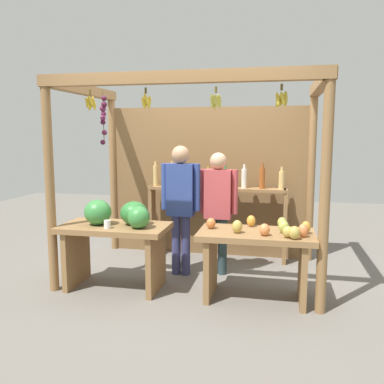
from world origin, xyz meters
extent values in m
plane|color=slate|center=(0.00, 0.00, 0.00)|extent=(12.00, 12.00, 0.00)
cylinder|color=olive|center=(-1.42, -0.86, 1.16)|extent=(0.10, 0.10, 2.32)
cylinder|color=olive|center=(1.42, -0.86, 1.16)|extent=(0.10, 0.10, 2.32)
cylinder|color=olive|center=(-1.42, 0.86, 1.16)|extent=(0.10, 0.10, 2.32)
cylinder|color=olive|center=(1.42, 0.86, 1.16)|extent=(0.10, 0.10, 2.32)
cube|color=olive|center=(0.00, -0.86, 2.26)|extent=(2.93, 0.12, 0.12)
cube|color=olive|center=(-1.42, 0.00, 2.26)|extent=(0.12, 1.83, 0.12)
cube|color=olive|center=(1.42, 0.00, 2.26)|extent=(0.12, 1.83, 0.12)
cube|color=brown|center=(0.00, 0.88, 1.05)|extent=(2.83, 0.04, 2.09)
cylinder|color=brown|center=(0.99, -0.80, 2.15)|extent=(0.02, 0.02, 0.06)
ellipsoid|color=gold|center=(1.03, -0.80, 2.05)|extent=(0.04, 0.06, 0.14)
ellipsoid|color=gold|center=(1.00, -0.76, 2.04)|extent=(0.08, 0.05, 0.14)
ellipsoid|color=gold|center=(0.96, -0.78, 2.03)|extent=(0.07, 0.08, 0.15)
ellipsoid|color=gold|center=(0.96, -0.82, 2.04)|extent=(0.06, 0.07, 0.15)
ellipsoid|color=gold|center=(1.00, -0.83, 2.04)|extent=(0.07, 0.05, 0.15)
cylinder|color=brown|center=(0.35, -0.70, 2.15)|extent=(0.02, 0.02, 0.06)
ellipsoid|color=#D1CC4C|center=(0.39, -0.70, 2.04)|extent=(0.04, 0.06, 0.13)
ellipsoid|color=#D1CC4C|center=(0.37, -0.69, 2.05)|extent=(0.07, 0.06, 0.14)
ellipsoid|color=#D1CC4C|center=(0.35, -0.68, 2.02)|extent=(0.06, 0.04, 0.13)
ellipsoid|color=#D1CC4C|center=(0.33, -0.69, 2.03)|extent=(0.06, 0.07, 0.14)
ellipsoid|color=#D1CC4C|center=(0.32, -0.72, 2.05)|extent=(0.06, 0.07, 0.14)
ellipsoid|color=#D1CC4C|center=(0.35, -0.73, 2.04)|extent=(0.08, 0.05, 0.13)
ellipsoid|color=#D1CC4C|center=(0.37, -0.72, 2.04)|extent=(0.08, 0.07, 0.14)
cylinder|color=brown|center=(-0.99, -0.70, 2.15)|extent=(0.02, 0.02, 0.06)
ellipsoid|color=gold|center=(-0.95, -0.70, 2.03)|extent=(0.04, 0.08, 0.12)
ellipsoid|color=gold|center=(-0.98, -0.68, 2.06)|extent=(0.06, 0.05, 0.13)
ellipsoid|color=gold|center=(-1.01, -0.67, 2.03)|extent=(0.06, 0.05, 0.13)
ellipsoid|color=gold|center=(-1.02, -0.70, 2.05)|extent=(0.04, 0.07, 0.13)
ellipsoid|color=gold|center=(-1.01, -0.74, 2.05)|extent=(0.08, 0.05, 0.13)
ellipsoid|color=gold|center=(-0.97, -0.74, 2.06)|extent=(0.07, 0.06, 0.13)
cylinder|color=brown|center=(-0.35, -0.76, 2.15)|extent=(0.02, 0.02, 0.06)
ellipsoid|color=gold|center=(-0.33, -0.76, 2.03)|extent=(0.04, 0.08, 0.12)
ellipsoid|color=gold|center=(-0.33, -0.73, 2.05)|extent=(0.05, 0.05, 0.12)
ellipsoid|color=gold|center=(-0.37, -0.73, 2.03)|extent=(0.05, 0.04, 0.12)
ellipsoid|color=gold|center=(-0.38, -0.76, 2.06)|extent=(0.04, 0.07, 0.12)
ellipsoid|color=gold|center=(-0.37, -0.79, 2.03)|extent=(0.06, 0.05, 0.12)
ellipsoid|color=gold|center=(-0.34, -0.80, 2.07)|extent=(0.07, 0.05, 0.12)
cylinder|color=#4C422D|center=(-0.92, -0.54, 1.91)|extent=(0.01, 0.01, 0.55)
sphere|color=#47142D|center=(-0.90, -0.56, 2.10)|extent=(0.06, 0.06, 0.06)
sphere|color=#47142D|center=(-0.90, -0.56, 2.04)|extent=(0.06, 0.06, 0.06)
sphere|color=#601E42|center=(-0.93, -0.54, 2.00)|extent=(0.07, 0.07, 0.07)
sphere|color=#601E42|center=(-0.92, -0.53, 1.94)|extent=(0.06, 0.06, 0.06)
sphere|color=#601E42|center=(-0.92, -0.55, 1.89)|extent=(0.06, 0.06, 0.06)
sphere|color=#47142D|center=(-0.93, -0.54, 1.85)|extent=(0.06, 0.06, 0.06)
sphere|color=#601E42|center=(-0.92, -0.52, 1.73)|extent=(0.06, 0.06, 0.06)
sphere|color=#47142D|center=(-0.94, -0.53, 1.63)|extent=(0.06, 0.06, 0.06)
cube|color=olive|center=(-0.78, -0.65, 0.69)|extent=(1.19, 0.64, 0.06)
cube|color=olive|center=(-1.25, -0.65, 0.33)|extent=(0.06, 0.58, 0.66)
cube|color=olive|center=(-0.30, -0.65, 0.33)|extent=(0.06, 0.58, 0.66)
ellipsoid|color=#2D7533|center=(-0.57, -0.58, 0.85)|extent=(0.39, 0.39, 0.26)
ellipsoid|color=#38843D|center=(-0.96, -0.67, 0.86)|extent=(0.35, 0.35, 0.28)
ellipsoid|color=#38843D|center=(-0.46, -0.75, 0.84)|extent=(0.32, 0.32, 0.24)
cylinder|color=white|center=(-0.78, -0.83, 0.76)|extent=(0.07, 0.07, 0.09)
cube|color=olive|center=(0.78, -0.65, 0.69)|extent=(1.19, 0.64, 0.06)
cube|color=olive|center=(0.30, -0.65, 0.33)|extent=(0.06, 0.58, 0.66)
cube|color=olive|center=(1.25, -0.65, 0.33)|extent=(0.06, 0.58, 0.66)
ellipsoid|color=#B79E47|center=(0.59, -0.74, 0.79)|extent=(0.15, 0.15, 0.13)
ellipsoid|color=#E07F47|center=(1.24, -0.78, 0.78)|extent=(0.14, 0.14, 0.13)
ellipsoid|color=#A8B24C|center=(1.04, -0.41, 0.78)|extent=(0.10, 0.10, 0.11)
ellipsoid|color=#B79E47|center=(1.15, -0.88, 0.78)|extent=(0.13, 0.13, 0.13)
ellipsoid|color=gold|center=(0.71, -0.41, 0.78)|extent=(0.13, 0.13, 0.12)
ellipsoid|color=gold|center=(1.27, -0.63, 0.78)|extent=(0.12, 0.12, 0.13)
ellipsoid|color=#B79E47|center=(1.09, -0.83, 0.78)|extent=(0.14, 0.14, 0.12)
ellipsoid|color=#E07F47|center=(0.87, -0.79, 0.78)|extent=(0.13, 0.13, 0.12)
ellipsoid|color=#CC7038|center=(0.30, -0.60, 0.78)|extent=(0.13, 0.13, 0.11)
ellipsoid|color=#A8B24C|center=(1.05, -0.65, 0.78)|extent=(0.14, 0.14, 0.13)
cube|color=olive|center=(-0.75, 0.65, 0.50)|extent=(0.05, 0.20, 1.00)
cube|color=olive|center=(1.09, 0.65, 0.50)|extent=(0.05, 0.20, 1.00)
cube|color=olive|center=(0.17, 0.65, 0.98)|extent=(1.84, 0.22, 0.04)
cylinder|color=#D8B266|center=(-0.69, 0.65, 1.14)|extent=(0.06, 0.06, 0.28)
cylinder|color=#D8B266|center=(-0.69, 0.65, 1.31)|extent=(0.03, 0.03, 0.06)
cylinder|color=#D8B266|center=(-0.45, 0.65, 1.14)|extent=(0.07, 0.07, 0.29)
cylinder|color=#D8B266|center=(-0.45, 0.65, 1.32)|extent=(0.03, 0.03, 0.06)
cylinder|color=gold|center=(-0.19, 0.65, 1.13)|extent=(0.08, 0.08, 0.26)
cylinder|color=gold|center=(-0.19, 0.65, 1.29)|extent=(0.03, 0.03, 0.06)
cylinder|color=gold|center=(0.05, 0.65, 1.11)|extent=(0.06, 0.06, 0.23)
cylinder|color=gold|center=(0.05, 0.65, 1.26)|extent=(0.03, 0.03, 0.06)
cylinder|color=#338C4C|center=(0.28, 0.65, 1.12)|extent=(0.07, 0.07, 0.24)
cylinder|color=#338C4C|center=(0.28, 0.65, 1.27)|extent=(0.03, 0.03, 0.06)
cylinder|color=silver|center=(0.54, 0.65, 1.13)|extent=(0.07, 0.07, 0.26)
cylinder|color=silver|center=(0.54, 0.65, 1.29)|extent=(0.03, 0.03, 0.06)
cylinder|color=#994C1E|center=(0.77, 0.65, 1.14)|extent=(0.07, 0.07, 0.28)
cylinder|color=#994C1E|center=(0.77, 0.65, 1.31)|extent=(0.03, 0.03, 0.06)
cylinder|color=#D8B266|center=(1.03, 0.65, 1.12)|extent=(0.07, 0.07, 0.24)
cylinder|color=#D8B266|center=(1.03, 0.65, 1.27)|extent=(0.03, 0.03, 0.06)
cylinder|color=navy|center=(-0.22, -0.07, 0.37)|extent=(0.11, 0.11, 0.74)
cylinder|color=navy|center=(-0.10, -0.07, 0.37)|extent=(0.11, 0.11, 0.74)
cube|color=#2D428C|center=(-0.16, -0.07, 1.05)|extent=(0.32, 0.19, 0.63)
cylinder|color=#2D428C|center=(-0.36, -0.07, 1.09)|extent=(0.08, 0.08, 0.56)
cylinder|color=#2D428C|center=(0.04, -0.07, 1.09)|extent=(0.08, 0.08, 0.56)
sphere|color=tan|center=(-0.16, -0.07, 1.48)|extent=(0.21, 0.21, 0.21)
cylinder|color=#2B3F42|center=(0.22, 0.05, 0.35)|extent=(0.11, 0.11, 0.70)
cylinder|color=#2B3F42|center=(0.34, 0.05, 0.35)|extent=(0.11, 0.11, 0.70)
cube|color=#BF474C|center=(0.28, 0.05, 1.00)|extent=(0.32, 0.19, 0.59)
cylinder|color=#BF474C|center=(0.08, 0.05, 1.03)|extent=(0.08, 0.08, 0.53)
cylinder|color=#BF474C|center=(0.48, 0.05, 1.03)|extent=(0.08, 0.08, 0.53)
sphere|color=tan|center=(0.28, 0.05, 1.40)|extent=(0.20, 0.20, 0.20)
camera|label=1|loc=(0.98, -4.83, 1.72)|focal=38.50mm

